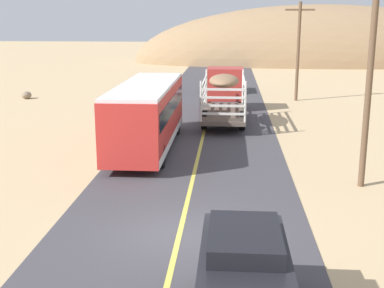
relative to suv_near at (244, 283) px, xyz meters
name	(u,v)px	position (x,y,z in m)	size (l,w,h in m)	color
ground_plane	(180,234)	(-1.79, 4.91, -1.15)	(240.00, 240.00, 0.00)	tan
road_surface	(180,233)	(-1.79, 4.91, -1.14)	(8.00, 120.00, 0.02)	#423F44
road_centre_line	(180,233)	(-1.79, 4.91, -1.13)	(0.16, 117.60, 0.00)	#D8CC4C
suv_near	(244,283)	(0.00, 0.00, 0.00)	(1.90, 4.62, 2.29)	black
livestock_truck	(225,88)	(-0.72, 24.27, 0.64)	(2.53, 9.70, 3.02)	#B2332D
bus	(147,114)	(-4.38, 15.07, 0.60)	(2.54, 10.00, 3.21)	red
car_far	(221,80)	(-1.13, 34.89, -0.06)	(1.90, 4.62, 1.93)	black
power_pole_near	(370,77)	(4.76, 9.94, 3.05)	(2.20, 0.24, 7.82)	brown
power_pole_mid	(298,48)	(4.76, 30.88, 2.86)	(2.20, 0.24, 7.46)	brown
boulder_far_horizon	(26,95)	(-16.53, 30.17, -0.86)	(0.77, 0.84, 0.58)	#84705B
distant_hill	(319,63)	(11.92, 64.25, -1.15)	(51.93, 16.90, 15.98)	#957553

